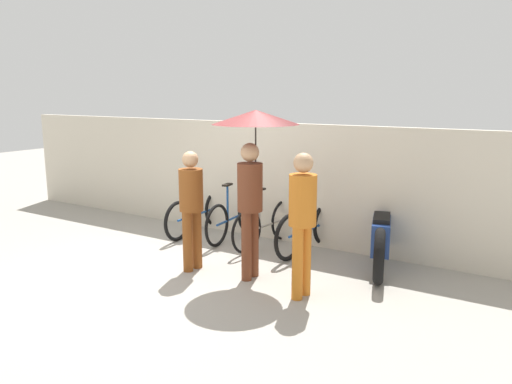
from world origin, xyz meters
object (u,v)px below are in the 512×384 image
(parked_bicycle_1, at_px, (233,217))
(pedestrian_leading, at_px, (191,202))
(parked_bicycle_0, at_px, (198,213))
(parked_bicycle_3, at_px, (308,228))
(pedestrian_trailing, at_px, (302,214))
(motorcycle, at_px, (381,238))
(pedestrian_center, at_px, (254,144))
(parked_bicycle_2, at_px, (267,223))

(parked_bicycle_1, height_order, pedestrian_leading, pedestrian_leading)
(parked_bicycle_0, bearing_deg, pedestrian_leading, -145.48)
(parked_bicycle_0, distance_m, parked_bicycle_3, 2.06)
(pedestrian_trailing, bearing_deg, parked_bicycle_0, 155.79)
(parked_bicycle_1, distance_m, motorcycle, 2.50)
(parked_bicycle_1, relative_size, pedestrian_center, 0.79)
(parked_bicycle_0, height_order, parked_bicycle_2, parked_bicycle_2)
(parked_bicycle_1, height_order, parked_bicycle_3, parked_bicycle_3)
(parked_bicycle_0, xyz_separation_m, parked_bicycle_1, (0.69, 0.06, 0.01))
(parked_bicycle_0, distance_m, pedestrian_center, 2.66)
(parked_bicycle_3, xyz_separation_m, motorcycle, (1.12, -0.04, 0.04))
(parked_bicycle_0, xyz_separation_m, pedestrian_leading, (1.06, -1.48, 0.60))
(parked_bicycle_0, xyz_separation_m, pedestrian_center, (1.90, -1.24, 1.39))
(parked_bicycle_3, xyz_separation_m, pedestrian_trailing, (0.67, -1.58, 0.64))
(pedestrian_center, height_order, motorcycle, pedestrian_center)
(parked_bicycle_2, bearing_deg, parked_bicycle_3, -76.31)
(parked_bicycle_0, relative_size, pedestrian_leading, 1.08)
(pedestrian_leading, distance_m, pedestrian_center, 1.17)
(pedestrian_leading, bearing_deg, parked_bicycle_0, 132.16)
(parked_bicycle_0, height_order, pedestrian_center, pedestrian_center)
(parked_bicycle_2, distance_m, motorcycle, 1.81)
(pedestrian_center, bearing_deg, parked_bicycle_3, 81.71)
(parked_bicycle_3, relative_size, pedestrian_leading, 1.05)
(pedestrian_center, bearing_deg, pedestrian_trailing, -20.17)
(parked_bicycle_0, bearing_deg, motorcycle, -91.18)
(parked_bicycle_2, bearing_deg, motorcycle, -81.43)
(parked_bicycle_1, bearing_deg, parked_bicycle_2, -102.52)
(pedestrian_leading, relative_size, pedestrian_trailing, 0.95)
(pedestrian_trailing, bearing_deg, motorcycle, 78.73)
(parked_bicycle_2, height_order, pedestrian_trailing, pedestrian_trailing)
(parked_bicycle_3, relative_size, pedestrian_trailing, 0.99)
(parked_bicycle_1, xyz_separation_m, pedestrian_leading, (0.38, -1.54, 0.59))
(pedestrian_leading, height_order, motorcycle, pedestrian_leading)
(parked_bicycle_0, bearing_deg, pedestrian_trailing, -120.50)
(parked_bicycle_0, height_order, parked_bicycle_3, parked_bicycle_3)
(pedestrian_leading, distance_m, motorcycle, 2.64)
(pedestrian_leading, bearing_deg, pedestrian_trailing, 4.50)
(parked_bicycle_3, height_order, motorcycle, parked_bicycle_3)
(pedestrian_leading, bearing_deg, parked_bicycle_1, 110.18)
(parked_bicycle_2, height_order, pedestrian_leading, pedestrian_leading)
(parked_bicycle_3, bearing_deg, pedestrian_leading, 153.47)
(motorcycle, bearing_deg, parked_bicycle_0, 73.57)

